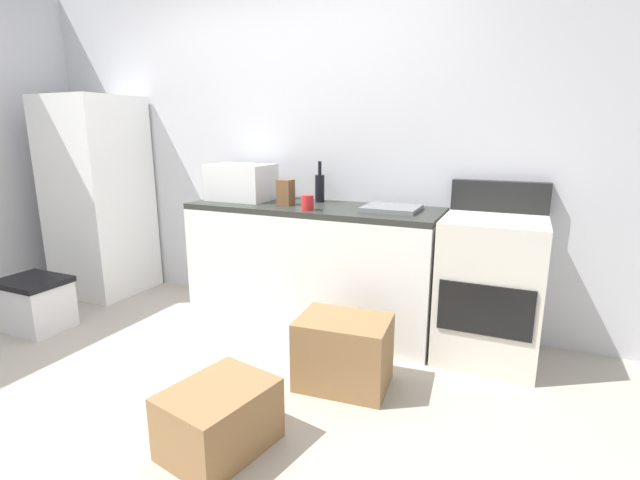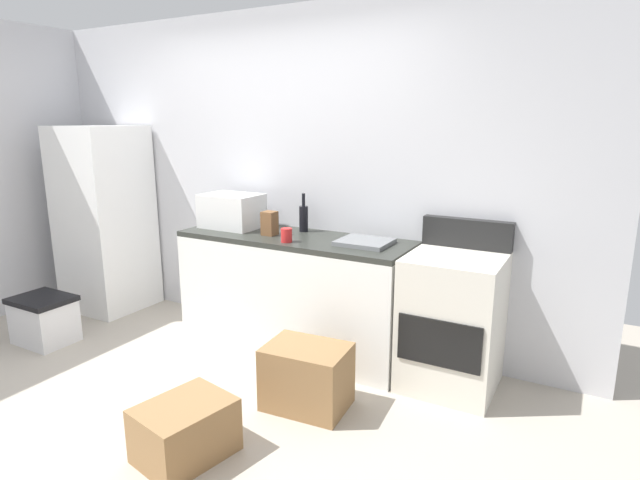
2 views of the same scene
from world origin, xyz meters
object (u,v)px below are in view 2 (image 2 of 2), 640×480
Objects in this scene: storage_bin at (44,319)px; stove_oven at (452,320)px; coffee_mug at (287,235)px; cardboard_box_large at (307,377)px; refrigerator at (105,219)px; knife_block at (270,223)px; microwave at (232,211)px; cardboard_box_small at (185,430)px; wine_bottle at (304,218)px.

stove_oven is at bearing 16.51° from storage_bin.
coffee_mug reaches higher than cardboard_box_large.
refrigerator is 9.45× the size of knife_block.
coffee_mug is 0.56× the size of knife_block.
storage_bin is at bearing -175.23° from cardboard_box_large.
cardboard_box_small is at bearing -61.04° from microwave.
microwave is 0.91× the size of cardboard_box_large.
microwave is 1.91m from cardboard_box_small.
cardboard_box_large is (1.13, -0.74, -0.84)m from microwave.
knife_block is at bearing -124.36° from wine_bottle.
coffee_mug is at bearing -78.18° from wine_bottle.
knife_block is 0.38× the size of cardboard_box_small.
wine_bottle is 0.63× the size of cardboard_box_small.
wine_bottle is 1.84m from cardboard_box_small.
stove_oven is at bearing 0.97° from refrigerator.
wine_bottle is 0.60× the size of cardboard_box_large.
storage_bin is (0.24, -0.84, -0.66)m from refrigerator.
coffee_mug reaches higher than cardboard_box_small.
stove_oven reaches higher than cardboard_box_small.
stove_oven is at bearing 2.51° from knife_block.
microwave is 0.71m from coffee_mug.
cardboard_box_large is at bearing -47.77° from coffee_mug.
storage_bin is at bearing -163.49° from stove_oven.
microwave is at bearing 161.02° from coffee_mug.
stove_oven reaches higher than storage_bin.
refrigerator is 1.55× the size of stove_oven.
storage_bin is (-1.79, -1.07, -0.82)m from wine_bottle.
microwave reaches higher than stove_oven.
microwave reaches higher than coffee_mug.
stove_oven reaches higher than knife_block.
cardboard_box_small is (2.25, -1.39, -0.70)m from refrigerator.
microwave is at bearing -166.77° from wine_bottle.
cardboard_box_large is 1.10× the size of storage_bin.
knife_block reaches higher than storage_bin.
stove_oven reaches higher than cardboard_box_large.
stove_oven is 6.11× the size of knife_block.
cardboard_box_small is (-1.02, -1.44, -0.31)m from stove_oven.
coffee_mug is 1.02m from cardboard_box_large.
refrigerator is at bearing 179.80° from knife_block.
coffee_mug is at bearing -18.98° from microwave.
wine_bottle is 0.65× the size of storage_bin.
refrigerator is 17.02× the size of coffee_mug.
cardboard_box_large reaches higher than storage_bin.
cardboard_box_small is 2.09m from storage_bin.
wine_bottle reaches higher than coffee_mug.
microwave is at bearing 118.96° from cardboard_box_small.
coffee_mug is (2.10, -0.14, 0.10)m from refrigerator.
cardboard_box_small is at bearing -74.44° from knife_block.
wine_bottle is 0.28m from knife_block.
refrigerator is at bearing 148.34° from cardboard_box_small.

